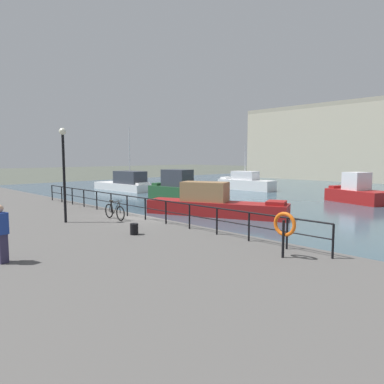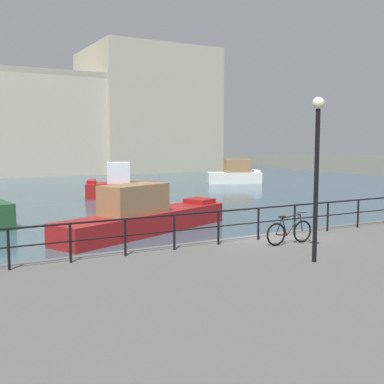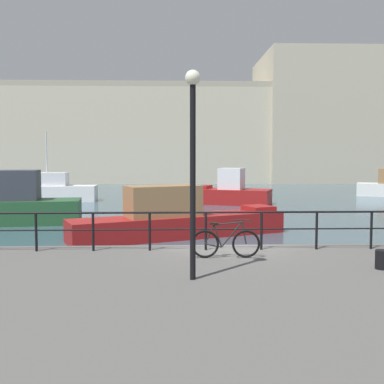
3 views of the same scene
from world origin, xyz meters
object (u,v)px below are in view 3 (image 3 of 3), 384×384
at_px(moored_white_yacht, 233,192).
at_px(moored_harbor_tender, 18,204).
at_px(moored_cabin_cruiser, 49,190).
at_px(mooring_bollard, 382,260).
at_px(quay_lamp_post, 193,146).
at_px(harbor_building, 230,132).
at_px(parked_bicycle, 225,243).
at_px(moored_red_daysailer, 177,219).

height_order(moored_white_yacht, moored_harbor_tender, moored_harbor_tender).
relative_size(moored_cabin_cruiser, mooring_bollard, 16.57).
relative_size(moored_harbor_tender, mooring_bollard, 14.41).
distance_m(moored_cabin_cruiser, quay_lamp_post, 29.55).
xyz_separation_m(moored_white_yacht, moored_cabin_cruiser, (-14.24, 2.81, -0.01)).
relative_size(harbor_building, mooring_bollard, 126.44).
relative_size(harbor_building, moored_harbor_tender, 8.78).
bearing_deg(parked_bicycle, harbor_building, 84.40).
bearing_deg(moored_cabin_cruiser, moored_red_daysailer, 119.19).
xyz_separation_m(moored_white_yacht, parked_bicycle, (-2.98, -22.65, 0.45)).
height_order(harbor_building, moored_cabin_cruiser, harbor_building).
bearing_deg(moored_white_yacht, parked_bicycle, 102.46).
bearing_deg(harbor_building, moored_harbor_tender, -110.78).
bearing_deg(moored_harbor_tender, parked_bicycle, 119.24).
bearing_deg(moored_red_daysailer, parked_bicycle, -105.07).
bearing_deg(quay_lamp_post, mooring_bollard, 9.86).
distance_m(moored_white_yacht, mooring_bollard, 23.96).
relative_size(moored_harbor_tender, moored_red_daysailer, 0.66).
relative_size(moored_cabin_cruiser, parked_bicycle, 4.12).
xyz_separation_m(parked_bicycle, quay_lamp_post, (-0.91, -2.07, 2.42)).
bearing_deg(quay_lamp_post, moored_harbor_tender, 119.85).
height_order(moored_red_daysailer, quay_lamp_post, quay_lamp_post).
xyz_separation_m(moored_red_daysailer, mooring_bollard, (4.71, -9.87, 0.38)).
relative_size(harbor_building, moored_cabin_cruiser, 7.63).
bearing_deg(quay_lamp_post, moored_red_daysailer, 91.64).
relative_size(moored_red_daysailer, mooring_bollard, 21.94).
relative_size(parked_bicycle, mooring_bollard, 4.02).
height_order(moored_harbor_tender, moored_red_daysailer, moored_harbor_tender).
height_order(harbor_building, moored_red_daysailer, harbor_building).
height_order(moored_red_daysailer, moored_cabin_cruiser, moored_cabin_cruiser).
relative_size(moored_white_yacht, quay_lamp_post, 1.33).
height_order(harbor_building, moored_harbor_tender, harbor_building).
bearing_deg(quay_lamp_post, moored_white_yacht, 81.06).
bearing_deg(moored_red_daysailer, moored_cabin_cruiser, 97.61).
distance_m(moored_harbor_tender, moored_red_daysailer, 9.39).
relative_size(moored_cabin_cruiser, quay_lamp_post, 1.67).
xyz_separation_m(moored_red_daysailer, moored_cabin_cruiser, (-10.05, 16.89, 0.09)).
distance_m(moored_cabin_cruiser, parked_bicycle, 27.84).
distance_m(parked_bicycle, quay_lamp_post, 3.31).
bearing_deg(moored_cabin_cruiser, moored_harbor_tender, 96.36).
bearing_deg(moored_cabin_cruiser, mooring_bollard, 117.32).
relative_size(moored_red_daysailer, parked_bicycle, 5.45).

